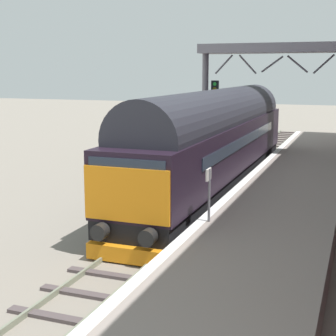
% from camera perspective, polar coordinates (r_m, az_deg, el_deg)
% --- Properties ---
extents(ground_plane, '(140.00, 140.00, 0.00)m').
position_cam_1_polar(ground_plane, '(19.44, 1.44, -5.70)').
color(ground_plane, gray).
rests_on(ground_plane, ground).
extents(track_main, '(2.50, 60.00, 0.15)m').
position_cam_1_polar(track_main, '(19.42, 1.44, -5.54)').
color(track_main, slate).
rests_on(track_main, ground).
extents(station_platform, '(4.00, 44.00, 1.01)m').
position_cam_1_polar(station_platform, '(18.48, 12.09, -5.19)').
color(station_platform, gray).
rests_on(station_platform, ground).
extents(diesel_locomotive, '(2.74, 19.47, 4.68)m').
position_cam_1_polar(diesel_locomotive, '(23.40, 5.31, 3.29)').
color(diesel_locomotive, black).
rests_on(diesel_locomotive, ground).
extents(signal_post_near, '(0.44, 0.22, 4.95)m').
position_cam_1_polar(signal_post_near, '(30.30, 5.19, 6.24)').
color(signal_post_near, gray).
rests_on(signal_post_near, ground).
extents(platform_number_sign, '(0.10, 0.44, 1.62)m').
position_cam_1_polar(platform_number_sign, '(15.43, 4.55, -2.01)').
color(platform_number_sign, slate).
rests_on(platform_number_sign, station_platform).
extents(overhead_footbridge, '(9.30, 2.00, 6.95)m').
position_cam_1_polar(overhead_footbridge, '(29.00, 12.83, 11.78)').
color(overhead_footbridge, slate).
rests_on(overhead_footbridge, ground).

